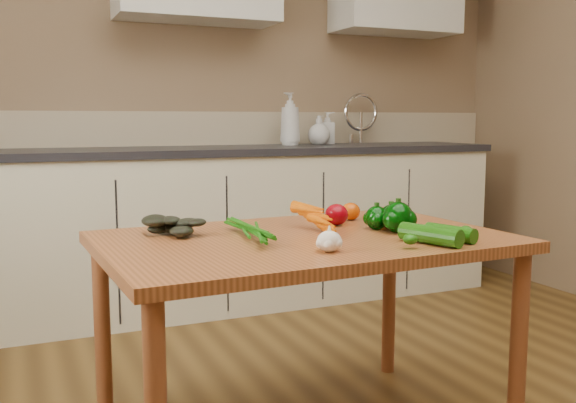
% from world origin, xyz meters
% --- Properties ---
extents(room, '(4.04, 5.04, 2.64)m').
position_xyz_m(room, '(0.00, 0.17, 1.25)').
color(room, brown).
rests_on(room, ground).
extents(counter_run, '(2.84, 0.64, 1.14)m').
position_xyz_m(counter_run, '(0.21, 2.19, 0.46)').
color(counter_run, beige).
rests_on(counter_run, ground).
extents(table, '(1.31, 0.88, 0.68)m').
position_xyz_m(table, '(-0.24, 0.57, 0.61)').
color(table, '#A85C30').
rests_on(table, ground).
extents(soap_bottle_a, '(0.17, 0.17, 0.31)m').
position_xyz_m(soap_bottle_a, '(0.44, 2.27, 1.06)').
color(soap_bottle_a, silver).
rests_on(soap_bottle_a, counter_run).
extents(soap_bottle_b, '(0.12, 0.12, 0.20)m').
position_xyz_m(soap_bottle_b, '(0.74, 2.36, 1.00)').
color(soap_bottle_b, silver).
rests_on(soap_bottle_b, counter_run).
extents(soap_bottle_c, '(0.17, 0.17, 0.18)m').
position_xyz_m(soap_bottle_c, '(0.64, 2.29, 0.99)').
color(soap_bottle_c, silver).
rests_on(soap_bottle_c, counter_run).
extents(carrot_bunch, '(0.24, 0.19, 0.06)m').
position_xyz_m(carrot_bunch, '(-0.25, 0.63, 0.71)').
color(carrot_bunch, orange).
rests_on(carrot_bunch, table).
extents(leafy_greens, '(0.18, 0.16, 0.09)m').
position_xyz_m(leafy_greens, '(-0.62, 0.75, 0.73)').
color(leafy_greens, black).
rests_on(leafy_greens, table).
extents(garlic_bulb, '(0.07, 0.07, 0.06)m').
position_xyz_m(garlic_bulb, '(-0.28, 0.32, 0.71)').
color(garlic_bulb, white).
rests_on(garlic_bulb, table).
extents(pepper_a, '(0.08, 0.08, 0.08)m').
position_xyz_m(pepper_a, '(0.03, 0.59, 0.72)').
color(pepper_a, '#023204').
rests_on(pepper_a, table).
extents(pepper_b, '(0.08, 0.08, 0.08)m').
position_xyz_m(pepper_b, '(0.08, 0.58, 0.72)').
color(pepper_b, '#023204').
rests_on(pepper_b, table).
extents(pepper_c, '(0.10, 0.10, 0.10)m').
position_xyz_m(pepper_c, '(0.07, 0.51, 0.73)').
color(pepper_c, '#023204').
rests_on(pepper_c, table).
extents(tomato_a, '(0.08, 0.08, 0.08)m').
position_xyz_m(tomato_a, '(-0.05, 0.72, 0.72)').
color(tomato_a, maroon).
rests_on(tomato_a, table).
extents(tomato_b, '(0.07, 0.07, 0.07)m').
position_xyz_m(tomato_b, '(0.05, 0.81, 0.72)').
color(tomato_b, '#CA4605').
rests_on(tomato_b, table).
extents(tomato_c, '(0.06, 0.06, 0.06)m').
position_xyz_m(tomato_c, '(0.13, 0.71, 0.71)').
color(tomato_c, '#CA4605').
rests_on(tomato_c, table).
extents(zucchini_a, '(0.10, 0.17, 0.05)m').
position_xyz_m(zucchini_a, '(0.13, 0.32, 0.71)').
color(zucchini_a, '#134B08').
rests_on(zucchini_a, table).
extents(zucchini_b, '(0.12, 0.21, 0.06)m').
position_xyz_m(zucchini_b, '(0.05, 0.30, 0.71)').
color(zucchini_b, '#134B08').
rests_on(zucchini_b, table).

